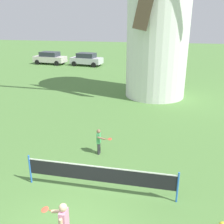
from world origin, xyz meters
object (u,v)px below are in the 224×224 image
Objects in this scene: windmill at (160,0)px; parked_car_silver at (87,59)px; parked_car_cream at (50,58)px; player_near at (63,223)px; player_far at (99,140)px; tennis_net at (100,174)px.

windmill is 3.68× the size of parked_car_silver.
player_near is at bearing -64.69° from parked_car_cream.
parked_car_silver reaches higher than player_far.
player_far is at bearing 104.81° from tennis_net.
player_near reaches higher than player_far.
windmill is at bearing -40.26° from parked_car_cream.
parked_car_cream is at bearing 139.74° from windmill.
tennis_net is at bearing -61.95° from parked_car_cream.
player_far is 0.27× the size of parked_car_cream.
tennis_net is at bearing -95.33° from windmill.
player_far is (-1.82, -9.69, -6.11)m from windmill.
parked_car_cream is (-13.97, 11.83, -5.95)m from windmill.
windmill is 2.89× the size of tennis_net.
player_far is 24.72m from parked_car_cream.
player_near is 27.38m from parked_car_silver.
player_near is (-1.45, -14.65, -5.99)m from windmill.
player_near is at bearing -73.94° from parked_car_silver.
player_far is at bearing -71.35° from parked_car_silver.
parked_car_cream is (-12.52, 26.49, 0.04)m from player_near.
parked_car_silver is (4.95, -0.18, -0.00)m from parked_car_cream.
windmill is 15.90m from player_near.
player_near is 0.32× the size of parked_car_cream.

